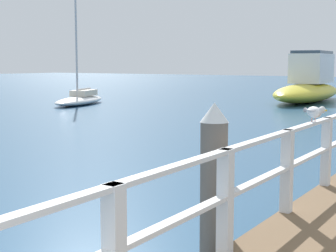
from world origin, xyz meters
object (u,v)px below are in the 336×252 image
object	(u,v)px
dock_piling_near	(214,184)
seagull_foreground	(315,112)
boat_1	(309,85)
boat_0	(80,99)

from	to	relation	value
dock_piling_near	seagull_foreground	bearing A→B (deg)	79.38
seagull_foreground	boat_1	distance (m)	22.12
dock_piling_near	seagull_foreground	size ratio (longest dim) A/B	4.29
seagull_foreground	boat_0	distance (m)	20.31
boat_1	seagull_foreground	bearing A→B (deg)	-75.61
boat_0	seagull_foreground	bearing A→B (deg)	122.48
boat_0	boat_1	xyz separation A→B (m)	(9.01, 8.35, 0.61)
boat_0	boat_1	bearing A→B (deg)	-155.93
boat_1	boat_0	bearing A→B (deg)	-140.68
dock_piling_near	seagull_foreground	distance (m)	2.18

